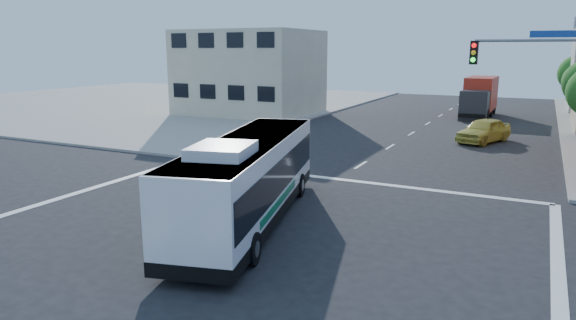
% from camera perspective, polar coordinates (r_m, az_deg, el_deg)
% --- Properties ---
extents(ground, '(120.00, 120.00, 0.00)m').
position_cam_1_polar(ground, '(17.15, -5.98, -9.22)').
color(ground, black).
rests_on(ground, ground).
extents(sidewalk_nw, '(50.00, 50.00, 0.15)m').
position_cam_1_polar(sidewalk_nw, '(65.48, -15.67, 6.37)').
color(sidewalk_nw, gray).
rests_on(sidewalk_nw, ground).
extents(building_west, '(12.06, 10.06, 8.00)m').
position_cam_1_polar(building_west, '(50.48, -4.26, 9.65)').
color(building_west, beige).
rests_on(building_west, ground).
extents(signal_mast_ne, '(7.91, 1.13, 8.07)m').
position_cam_1_polar(signal_mast_ne, '(24.09, 27.68, 7.83)').
color(signal_mast_ne, gray).
rests_on(signal_mast_ne, ground).
extents(transit_bus, '(5.24, 11.82, 3.43)m').
position_cam_1_polar(transit_bus, '(18.64, -4.31, -2.01)').
color(transit_bus, black).
rests_on(transit_bus, ground).
extents(box_truck, '(2.59, 8.20, 3.67)m').
position_cam_1_polar(box_truck, '(51.60, 20.48, 6.49)').
color(box_truck, '#28292E').
rests_on(box_truck, ground).
extents(parked_car, '(3.60, 5.21, 1.65)m').
position_cam_1_polar(parked_car, '(37.52, 20.93, 3.10)').
color(parked_car, gold).
rests_on(parked_car, ground).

